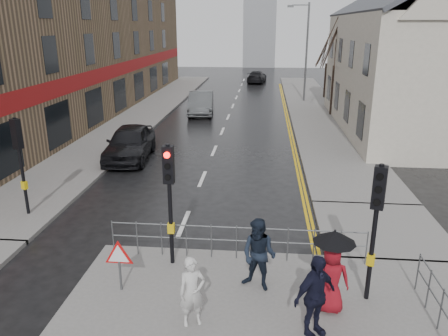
% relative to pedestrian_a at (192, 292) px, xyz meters
% --- Properties ---
extents(ground, '(120.00, 120.00, 0.00)m').
position_rel_pedestrian_a_xyz_m(ground, '(-1.18, 2.31, -0.94)').
color(ground, black).
rests_on(ground, ground).
extents(left_pavement, '(4.00, 44.00, 0.14)m').
position_rel_pedestrian_a_xyz_m(left_pavement, '(-7.68, 25.31, -0.87)').
color(left_pavement, '#605E5B').
rests_on(left_pavement, ground).
extents(right_pavement, '(4.00, 40.00, 0.14)m').
position_rel_pedestrian_a_xyz_m(right_pavement, '(5.32, 27.31, -0.87)').
color(right_pavement, '#605E5B').
rests_on(right_pavement, ground).
extents(pavement_bridge_right, '(4.00, 4.20, 0.14)m').
position_rel_pedestrian_a_xyz_m(pavement_bridge_right, '(5.32, 5.31, -0.87)').
color(pavement_bridge_right, '#605E5B').
rests_on(pavement_bridge_right, ground).
extents(building_left_terrace, '(8.00, 42.00, 10.00)m').
position_rel_pedestrian_a_xyz_m(building_left_terrace, '(-13.18, 24.31, 4.06)').
color(building_left_terrace, '#85694D').
rests_on(building_left_terrace, ground).
extents(building_right_cream, '(9.00, 16.40, 10.10)m').
position_rel_pedestrian_a_xyz_m(building_right_cream, '(10.82, 20.31, 3.84)').
color(building_right_cream, beige).
rests_on(building_right_cream, ground).
extents(church_tower, '(5.00, 5.00, 18.00)m').
position_rel_pedestrian_a_xyz_m(church_tower, '(0.32, 64.31, 8.06)').
color(church_tower, gray).
rests_on(church_tower, ground).
extents(traffic_signal_near_left, '(0.28, 0.27, 3.40)m').
position_rel_pedestrian_a_xyz_m(traffic_signal_near_left, '(-0.98, 2.51, 1.52)').
color(traffic_signal_near_left, black).
rests_on(traffic_signal_near_left, near_pavement).
extents(traffic_signal_near_right, '(0.34, 0.33, 3.40)m').
position_rel_pedestrian_a_xyz_m(traffic_signal_near_right, '(4.02, 1.31, 1.52)').
color(traffic_signal_near_right, black).
rests_on(traffic_signal_near_right, near_pavement).
extents(traffic_signal_far_left, '(0.34, 0.33, 3.40)m').
position_rel_pedestrian_a_xyz_m(traffic_signal_far_left, '(-6.68, 5.32, 1.52)').
color(traffic_signal_far_left, black).
rests_on(traffic_signal_far_left, left_pavement).
extents(guard_railing_front, '(7.14, 0.04, 1.00)m').
position_rel_pedestrian_a_xyz_m(guard_railing_front, '(0.77, 2.91, -0.08)').
color(guard_railing_front, '#595B5E').
rests_on(guard_railing_front, near_pavement).
extents(warning_sign, '(0.80, 0.07, 1.35)m').
position_rel_pedestrian_a_xyz_m(warning_sign, '(-1.98, 1.11, 0.10)').
color(warning_sign, '#595B5E').
rests_on(warning_sign, near_pavement).
extents(street_lamp, '(1.83, 0.25, 8.00)m').
position_rel_pedestrian_a_xyz_m(street_lamp, '(4.64, 30.31, 3.76)').
color(street_lamp, '#595B5E').
rests_on(street_lamp, right_pavement).
extents(tree_near, '(2.40, 2.40, 6.58)m').
position_rel_pedestrian_a_xyz_m(tree_near, '(6.32, 24.31, 4.19)').
color(tree_near, black).
rests_on(tree_near, right_pavement).
extents(tree_far, '(2.40, 2.40, 5.64)m').
position_rel_pedestrian_a_xyz_m(tree_far, '(6.82, 32.31, 3.48)').
color(tree_far, black).
rests_on(tree_far, right_pavement).
extents(pedestrian_a, '(0.69, 0.58, 1.61)m').
position_rel_pedestrian_a_xyz_m(pedestrian_a, '(0.00, 0.00, 0.00)').
color(pedestrian_a, beige).
rests_on(pedestrian_a, near_pavement).
extents(pedestrian_b, '(1.10, 1.00, 1.85)m').
position_rel_pedestrian_a_xyz_m(pedestrian_b, '(1.41, 1.51, 0.12)').
color(pedestrian_b, black).
rests_on(pedestrian_b, near_pavement).
extents(pedestrian_with_umbrella, '(0.96, 0.96, 2.02)m').
position_rel_pedestrian_a_xyz_m(pedestrian_with_umbrella, '(3.05, 0.77, 0.31)').
color(pedestrian_with_umbrella, maroon).
rests_on(pedestrian_with_umbrella, near_pavement).
extents(pedestrian_d, '(1.14, 1.03, 1.87)m').
position_rel_pedestrian_a_xyz_m(pedestrian_d, '(2.59, -0.11, 0.13)').
color(pedestrian_d, black).
rests_on(pedestrian_d, near_pavement).
extents(car_parked, '(2.32, 5.05, 1.68)m').
position_rel_pedestrian_a_xyz_m(car_parked, '(-5.18, 12.46, -0.10)').
color(car_parked, black).
rests_on(car_parked, ground).
extents(car_mid, '(2.22, 5.16, 1.65)m').
position_rel_pedestrian_a_xyz_m(car_mid, '(-3.32, 24.23, -0.12)').
color(car_mid, '#45484A').
rests_on(car_mid, ground).
extents(car_far, '(2.36, 4.81, 1.35)m').
position_rel_pedestrian_a_xyz_m(car_far, '(0.45, 43.30, -0.27)').
color(car_far, black).
rests_on(car_far, ground).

